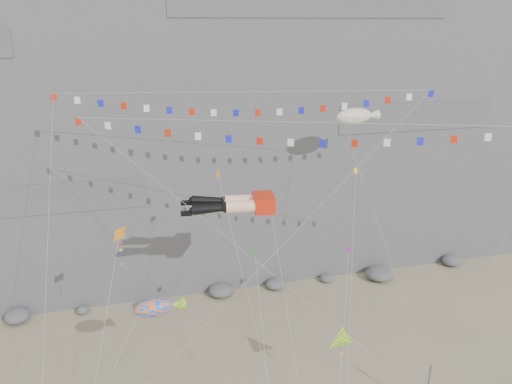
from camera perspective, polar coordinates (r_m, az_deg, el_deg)
cliff at (r=61.75m, az=-7.26°, el=16.28°), size 80.00×28.00×50.00m
talus_boulders at (r=54.08m, az=-4.05°, el=-11.16°), size 60.00×3.00×1.20m
legs_kite at (r=37.87m, az=-2.07°, el=-1.37°), size 7.22×13.90×18.90m
flag_banner_upper at (r=40.06m, az=-1.10°, el=11.33°), size 31.17×16.28×30.80m
flag_banner_lower at (r=35.28m, az=5.89°, el=7.88°), size 31.34×11.78×23.59m
harlequin_kite at (r=34.63m, az=-15.37°, el=-4.78°), size 4.66×6.83×15.72m
fish_windsock at (r=35.57m, az=-11.54°, el=-12.85°), size 8.65×5.29×12.12m
delta_kite at (r=37.72m, az=9.82°, el=-16.38°), size 4.20×6.53×9.10m
blimp_windsock at (r=46.64m, az=11.14°, el=8.45°), size 4.65×15.00×23.94m
small_kite_a at (r=38.32m, az=-4.23°, el=1.45°), size 2.67×13.66×21.05m
small_kite_b at (r=41.43m, az=10.50°, el=-6.83°), size 6.04×12.00×16.01m
small_kite_c at (r=36.99m, az=-0.08°, el=-7.70°), size 1.86×11.45×15.64m
small_kite_d at (r=42.80m, az=11.29°, el=1.75°), size 7.72×16.24×23.20m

